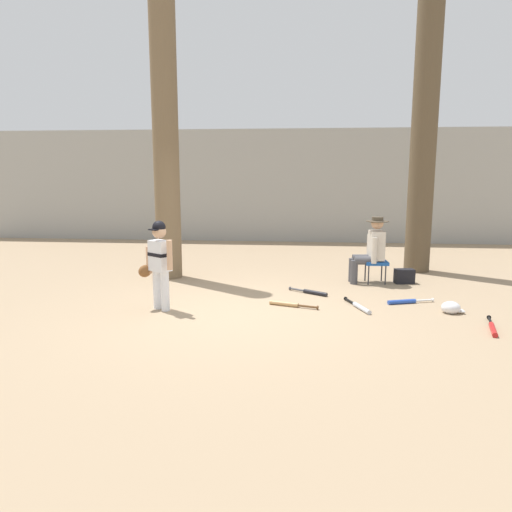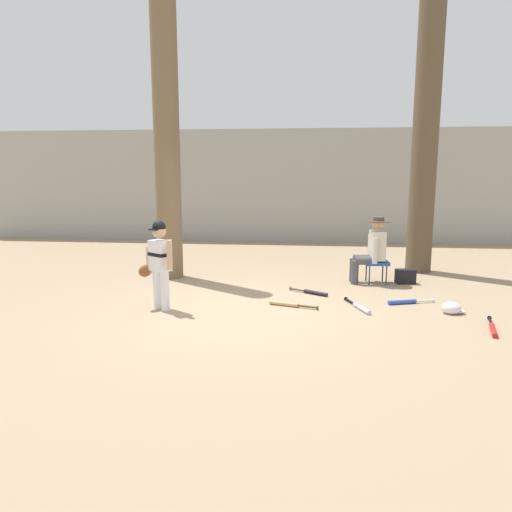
% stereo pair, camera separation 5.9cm
% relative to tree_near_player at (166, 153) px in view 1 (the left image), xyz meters
% --- Properties ---
extents(ground_plane, '(60.00, 60.00, 0.00)m').
position_rel_tree_near_player_xyz_m(ground_plane, '(1.62, -2.23, -2.32)').
color(ground_plane, '#9E8466').
extents(concrete_back_wall, '(18.00, 0.36, 3.19)m').
position_rel_tree_near_player_xyz_m(concrete_back_wall, '(1.62, 5.20, -0.73)').
color(concrete_back_wall, '#9E9E99').
rests_on(concrete_back_wall, ground).
extents(tree_near_player, '(0.66, 0.66, 5.28)m').
position_rel_tree_near_player_xyz_m(tree_near_player, '(0.00, 0.00, 0.00)').
color(tree_near_player, brown).
rests_on(tree_near_player, ground).
extents(tree_behind_spectator, '(0.69, 0.69, 6.03)m').
position_rel_tree_near_player_xyz_m(tree_behind_spectator, '(4.84, 1.06, 0.36)').
color(tree_behind_spectator, brown).
rests_on(tree_behind_spectator, ground).
extents(young_ballplayer, '(0.60, 0.38, 1.31)m').
position_rel_tree_near_player_xyz_m(young_ballplayer, '(0.47, -2.19, -1.58)').
color(young_ballplayer, white).
rests_on(young_ballplayer, ground).
extents(folding_stool, '(0.43, 0.43, 0.41)m').
position_rel_tree_near_player_xyz_m(folding_stool, '(3.85, -0.13, -1.96)').
color(folding_stool, '#194C9E').
rests_on(folding_stool, ground).
extents(seated_spectator, '(0.67, 0.53, 1.20)m').
position_rel_tree_near_player_xyz_m(seated_spectator, '(3.75, -0.13, -1.68)').
color(seated_spectator, '#47474C').
rests_on(seated_spectator, ground).
extents(handbag_beside_stool, '(0.36, 0.23, 0.26)m').
position_rel_tree_near_player_xyz_m(handbag_beside_stool, '(4.37, -0.11, -2.19)').
color(handbag_beside_stool, black).
rests_on(handbag_beside_stool, ground).
extents(bat_black_composite, '(0.64, 0.44, 0.07)m').
position_rel_tree_near_player_xyz_m(bat_black_composite, '(2.70, -1.07, -2.29)').
color(bat_black_composite, black).
rests_on(bat_black_composite, ground).
extents(bat_blue_youth, '(0.74, 0.29, 0.07)m').
position_rel_tree_near_player_xyz_m(bat_blue_youth, '(4.11, -1.52, -2.29)').
color(bat_blue_youth, '#2347AD').
rests_on(bat_blue_youth, ground).
extents(bat_aluminum_silver, '(0.33, 0.78, 0.07)m').
position_rel_tree_near_player_xyz_m(bat_aluminum_silver, '(3.38, -1.89, -2.29)').
color(bat_aluminum_silver, '#B7BCC6').
rests_on(bat_aluminum_silver, ground).
extents(bat_red_barrel, '(0.26, 0.78, 0.07)m').
position_rel_tree_near_player_xyz_m(bat_red_barrel, '(4.95, -2.72, -2.29)').
color(bat_red_barrel, red).
rests_on(bat_red_barrel, ground).
extents(bat_wood_tan, '(0.74, 0.29, 0.07)m').
position_rel_tree_near_player_xyz_m(bat_wood_tan, '(2.32, -1.84, -2.29)').
color(bat_wood_tan, tan).
rests_on(bat_wood_tan, ground).
extents(batting_helmet_white, '(0.32, 0.24, 0.18)m').
position_rel_tree_near_player_xyz_m(batting_helmet_white, '(4.65, -1.96, -2.24)').
color(batting_helmet_white, silver).
rests_on(batting_helmet_white, ground).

